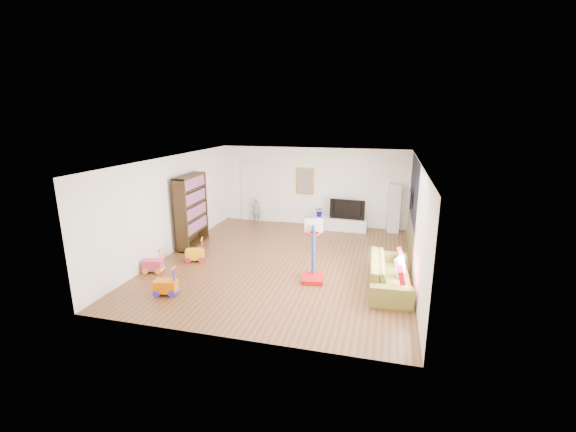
% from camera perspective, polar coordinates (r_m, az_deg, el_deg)
% --- Properties ---
extents(floor, '(6.50, 7.50, 0.00)m').
position_cam_1_polar(floor, '(10.34, -0.56, -6.73)').
color(floor, brown).
rests_on(floor, ground).
extents(ceiling, '(6.50, 7.50, 0.00)m').
position_cam_1_polar(ceiling, '(9.67, -0.60, 8.31)').
color(ceiling, white).
rests_on(ceiling, ground).
extents(wall_back, '(6.50, 0.00, 2.70)m').
position_cam_1_polar(wall_back, '(13.49, 3.60, 4.36)').
color(wall_back, white).
rests_on(wall_back, ground).
extents(wall_front, '(6.50, 0.00, 2.70)m').
position_cam_1_polar(wall_front, '(6.55, -9.27, -7.34)').
color(wall_front, silver).
rests_on(wall_front, ground).
extents(wall_left, '(0.00, 7.50, 2.70)m').
position_cam_1_polar(wall_left, '(11.19, -16.86, 1.56)').
color(wall_left, silver).
rests_on(wall_left, ground).
extents(wall_right, '(0.00, 7.50, 2.70)m').
position_cam_1_polar(wall_right, '(9.62, 18.45, -0.69)').
color(wall_right, white).
rests_on(wall_right, ground).
extents(navy_accent, '(0.01, 3.20, 1.70)m').
position_cam_1_polar(navy_accent, '(10.87, 18.16, 3.77)').
color(navy_accent, black).
rests_on(navy_accent, wall_right).
extents(olive_wainscot, '(0.01, 3.20, 1.00)m').
position_cam_1_polar(olive_wainscot, '(11.20, 17.61, -3.02)').
color(olive_wainscot, brown).
rests_on(olive_wainscot, wall_right).
extents(doorway, '(1.45, 0.06, 2.10)m').
position_cam_1_polar(doorway, '(13.99, -4.12, 3.47)').
color(doorway, white).
rests_on(doorway, ground).
extents(painting_back, '(0.62, 0.06, 0.92)m').
position_cam_1_polar(painting_back, '(13.47, 2.53, 5.22)').
color(painting_back, gold).
rests_on(painting_back, wall_back).
extents(artwork_right, '(0.04, 0.56, 0.46)m').
position_cam_1_polar(artwork_right, '(11.12, 17.65, 2.47)').
color(artwork_right, '#7F3F8C').
rests_on(artwork_right, wall_right).
extents(media_console, '(1.80, 0.50, 0.42)m').
position_cam_1_polar(media_console, '(13.12, 7.72, -1.18)').
color(media_console, silver).
rests_on(media_console, ground).
extents(tall_cabinet, '(0.39, 0.39, 1.62)m').
position_cam_1_polar(tall_cabinet, '(13.13, 15.44, 1.14)').
color(tall_cabinet, silver).
rests_on(tall_cabinet, ground).
extents(bookshelf, '(0.46, 1.47, 2.12)m').
position_cam_1_polar(bookshelf, '(11.61, -14.11, 0.74)').
color(bookshelf, '#322210').
rests_on(bookshelf, ground).
extents(sofa, '(0.97, 2.29, 0.66)m').
position_cam_1_polar(sofa, '(9.06, 14.83, -8.21)').
color(sofa, olive).
rests_on(sofa, ground).
extents(basketball_hoop, '(0.59, 0.68, 1.46)m').
position_cam_1_polar(basketball_hoop, '(8.94, 3.73, -5.26)').
color(basketball_hoop, red).
rests_on(basketball_hoop, ground).
extents(ride_on_yellow, '(0.54, 0.44, 0.63)m').
position_cam_1_polar(ride_on_yellow, '(10.53, -13.66, -4.93)').
color(ride_on_yellow, yellow).
rests_on(ride_on_yellow, ground).
extents(ride_on_orange, '(0.52, 0.38, 0.63)m').
position_cam_1_polar(ride_on_orange, '(8.82, -17.73, -9.21)').
color(ride_on_orange, '#D86300').
rests_on(ride_on_orange, ground).
extents(ride_on_pink, '(0.50, 0.36, 0.61)m').
position_cam_1_polar(ride_on_pink, '(10.11, -19.40, -6.26)').
color(ride_on_pink, '#D73965').
rests_on(ride_on_pink, ground).
extents(child, '(0.37, 0.29, 0.88)m').
position_cam_1_polar(child, '(13.94, -4.72, 0.85)').
color(child, gray).
rests_on(child, ground).
extents(tv, '(1.17, 0.25, 0.67)m').
position_cam_1_polar(tv, '(12.98, 8.85, 1.08)').
color(tv, black).
rests_on(tv, media_console).
extents(vase_plant, '(0.34, 0.31, 0.36)m').
position_cam_1_polar(vase_plant, '(13.14, 4.70, 0.68)').
color(vase_plant, '#0A067C').
rests_on(vase_plant, media_console).
extents(pillow_left, '(0.12, 0.42, 0.41)m').
position_cam_1_polar(pillow_left, '(8.40, 16.51, -8.79)').
color(pillow_left, red).
rests_on(pillow_left, sofa).
extents(pillow_center, '(0.22, 0.40, 0.39)m').
position_cam_1_polar(pillow_center, '(9.01, 16.28, -7.15)').
color(pillow_center, silver).
rests_on(pillow_center, sofa).
extents(pillow_right, '(0.13, 0.37, 0.36)m').
position_cam_1_polar(pillow_right, '(9.60, 16.36, -5.77)').
color(pillow_right, '#B6264C').
rests_on(pillow_right, sofa).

